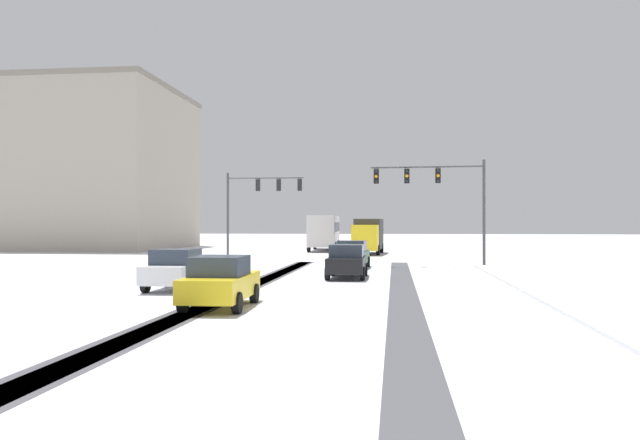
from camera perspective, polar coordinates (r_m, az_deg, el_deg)
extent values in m
cube|color=#4C4C51|center=(24.04, 7.56, -6.58)|extent=(1.05, 37.35, 0.01)
cube|color=#4C4C51|center=(24.75, -7.09, -6.40)|extent=(0.99, 37.35, 0.01)
cube|color=#4C4C51|center=(24.80, -7.59, -6.39)|extent=(1.03, 37.35, 0.01)
cube|color=white|center=(23.35, 23.78, -6.61)|extent=(4.00, 37.35, 0.12)
cylinder|color=#47474C|center=(48.55, -8.36, 0.42)|extent=(0.18, 0.18, 6.50)
cylinder|color=#47474C|center=(48.07, -4.97, 3.83)|extent=(5.84, 0.26, 0.12)
cube|color=black|center=(48.14, -5.65, 3.16)|extent=(0.33, 0.25, 0.90)
sphere|color=black|center=(48.31, -5.61, 3.51)|extent=(0.20, 0.20, 0.20)
sphere|color=orange|center=(48.30, -5.61, 3.15)|extent=(0.20, 0.20, 0.20)
sphere|color=black|center=(48.28, -5.61, 2.80)|extent=(0.20, 0.20, 0.20)
cube|color=black|center=(47.86, -3.76, 3.18)|extent=(0.33, 0.25, 0.90)
sphere|color=black|center=(48.04, -3.73, 3.53)|extent=(0.20, 0.20, 0.20)
sphere|color=orange|center=(48.02, -3.73, 3.17)|extent=(0.20, 0.20, 0.20)
sphere|color=black|center=(48.00, -3.73, 2.81)|extent=(0.20, 0.20, 0.20)
cube|color=black|center=(47.63, -1.85, 3.20)|extent=(0.33, 0.25, 0.90)
sphere|color=black|center=(47.81, -1.82, 3.55)|extent=(0.20, 0.20, 0.20)
sphere|color=orange|center=(47.79, -1.82, 3.19)|extent=(0.20, 0.20, 0.20)
sphere|color=black|center=(47.77, -1.82, 2.83)|extent=(0.20, 0.20, 0.20)
cylinder|color=#47474C|center=(39.25, 14.65, 0.60)|extent=(0.18, 0.18, 6.50)
cylinder|color=#47474C|center=(39.17, 9.65, 4.77)|extent=(6.85, 0.32, 0.12)
cube|color=black|center=(39.15, 10.65, 3.97)|extent=(0.33, 0.25, 0.90)
sphere|color=black|center=(39.01, 10.66, 4.42)|extent=(0.20, 0.20, 0.20)
sphere|color=orange|center=(38.99, 10.66, 3.98)|extent=(0.20, 0.20, 0.20)
sphere|color=black|center=(38.97, 10.66, 3.55)|extent=(0.20, 0.20, 0.20)
cube|color=black|center=(39.12, 7.89, 3.97)|extent=(0.33, 0.25, 0.90)
sphere|color=black|center=(38.99, 7.89, 4.43)|extent=(0.20, 0.20, 0.20)
sphere|color=orange|center=(38.96, 7.89, 3.99)|extent=(0.20, 0.20, 0.20)
sphere|color=black|center=(38.94, 7.89, 3.55)|extent=(0.20, 0.20, 0.20)
cube|color=black|center=(39.18, 5.13, 3.96)|extent=(0.33, 0.25, 0.90)
sphere|color=black|center=(39.05, 5.11, 4.42)|extent=(0.20, 0.20, 0.20)
sphere|color=orange|center=(39.02, 5.11, 3.98)|extent=(0.20, 0.20, 0.20)
sphere|color=black|center=(39.00, 5.11, 3.54)|extent=(0.20, 0.20, 0.20)
cube|color=#194C2D|center=(36.92, 2.95, -3.36)|extent=(1.88, 4.17, 0.70)
cube|color=#2D3847|center=(36.74, 2.92, -2.36)|extent=(1.64, 1.97, 0.60)
cylinder|color=black|center=(38.29, 1.95, -3.77)|extent=(0.25, 0.65, 0.64)
cylinder|color=black|center=(38.12, 4.37, -3.79)|extent=(0.25, 0.65, 0.64)
cylinder|color=black|center=(35.78, 1.43, -4.02)|extent=(0.25, 0.65, 0.64)
cylinder|color=black|center=(35.60, 4.02, -4.04)|extent=(0.25, 0.65, 0.64)
cube|color=black|center=(30.33, 2.47, -4.02)|extent=(1.72, 4.11, 0.70)
cube|color=#2D3847|center=(30.14, 2.44, -2.81)|extent=(1.57, 1.91, 0.60)
cylinder|color=black|center=(31.69, 1.19, -4.50)|extent=(0.22, 0.64, 0.64)
cylinder|color=black|center=(31.56, 4.12, -4.51)|extent=(0.22, 0.64, 0.64)
cylinder|color=black|center=(29.17, 0.68, -4.86)|extent=(0.22, 0.64, 0.64)
cylinder|color=black|center=(29.03, 3.86, -4.88)|extent=(0.22, 0.64, 0.64)
cube|color=silver|center=(25.73, -12.83, -4.68)|extent=(1.76, 4.13, 0.70)
cube|color=#2D3847|center=(25.54, -12.94, -3.25)|extent=(1.59, 1.92, 0.60)
cylinder|color=black|center=(27.21, -13.59, -5.18)|extent=(0.23, 0.64, 0.64)
cylinder|color=black|center=(26.72, -10.31, -5.27)|extent=(0.23, 0.64, 0.64)
cylinder|color=black|center=(24.84, -15.55, -5.64)|extent=(0.23, 0.64, 0.64)
cylinder|color=black|center=(24.30, -11.98, -5.76)|extent=(0.23, 0.64, 0.64)
cube|color=yellow|center=(19.92, -8.99, -5.96)|extent=(1.80, 4.14, 0.70)
cube|color=#2D3847|center=(19.72, -9.10, -4.12)|extent=(1.61, 1.94, 0.60)
cylinder|color=black|center=(21.38, -10.25, -6.51)|extent=(0.24, 0.65, 0.64)
cylinder|color=black|center=(21.01, -5.98, -6.62)|extent=(0.24, 0.65, 0.64)
cylinder|color=black|center=(18.96, -12.33, -7.30)|extent=(0.24, 0.65, 0.64)
cylinder|color=black|center=(18.54, -7.53, -7.47)|extent=(0.24, 0.65, 0.64)
cube|color=silver|center=(61.43, 0.40, -0.97)|extent=(3.00, 11.10, 2.90)
cube|color=#283342|center=(61.43, 0.40, -0.64)|extent=(3.00, 10.23, 0.90)
cylinder|color=black|center=(57.56, 1.33, -2.46)|extent=(0.34, 0.97, 0.96)
cylinder|color=black|center=(57.72, -1.03, -2.45)|extent=(0.34, 0.97, 0.96)
cylinder|color=black|center=(64.70, 1.64, -2.22)|extent=(0.34, 0.97, 0.96)
cylinder|color=black|center=(64.84, -0.46, -2.22)|extent=(0.34, 0.97, 0.96)
cube|color=yellow|center=(51.54, 4.12, -1.60)|extent=(2.20, 2.29, 2.10)
cube|color=#333338|center=(55.22, 4.47, -1.26)|extent=(2.43, 5.29, 2.60)
cylinder|color=black|center=(51.93, 5.28, -2.75)|extent=(0.32, 0.85, 0.84)
cylinder|color=black|center=(52.11, 3.06, -2.75)|extent=(0.32, 0.85, 0.84)
cylinder|color=black|center=(56.60, 5.62, -2.55)|extent=(0.32, 0.85, 0.84)
cylinder|color=black|center=(56.77, 3.58, -2.55)|extent=(0.32, 0.85, 0.84)
cube|color=#A89E8E|center=(71.87, -21.45, 4.10)|extent=(21.94, 18.30, 16.27)
cube|color=gray|center=(72.99, -21.44, 10.67)|extent=(22.24, 18.60, 0.50)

